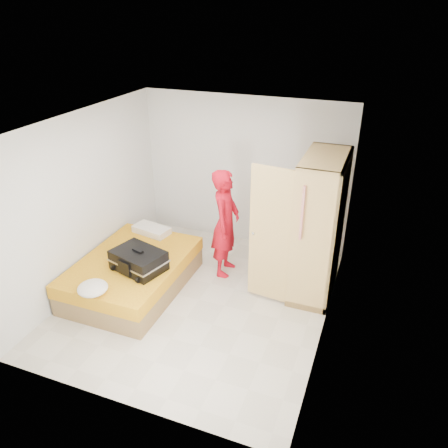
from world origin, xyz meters
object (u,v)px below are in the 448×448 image
at_px(person, 225,223).
at_px(round_cushion, 93,288).
at_px(suitcase, 138,260).
at_px(bed, 133,274).
at_px(wardrobe, 315,231).

relative_size(person, round_cushion, 4.38).
xyz_separation_m(person, suitcase, (-0.90, -1.12, -0.23)).
height_order(bed, wardrobe, wardrobe).
relative_size(bed, round_cushion, 5.10).
bearing_deg(bed, person, 39.66).
xyz_separation_m(bed, suitcase, (0.24, -0.18, 0.39)).
xyz_separation_m(suitcase, round_cushion, (-0.26, -0.72, -0.07)).
distance_m(bed, wardrobe, 2.77).
relative_size(bed, wardrobe, 0.96).
bearing_deg(round_cushion, wardrobe, 35.91).
distance_m(bed, suitcase, 0.49).
distance_m(bed, round_cushion, 0.96).
relative_size(bed, person, 1.16).
height_order(bed, person, person).
bearing_deg(bed, wardrobe, 20.36).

